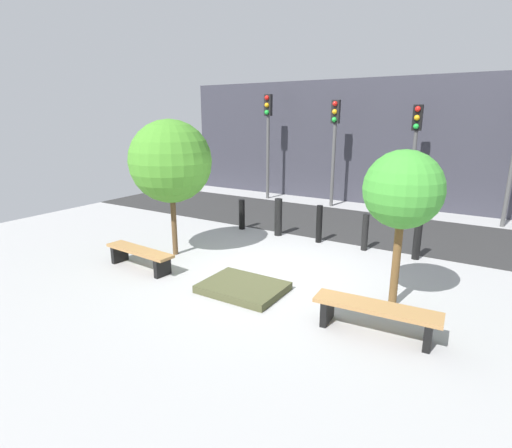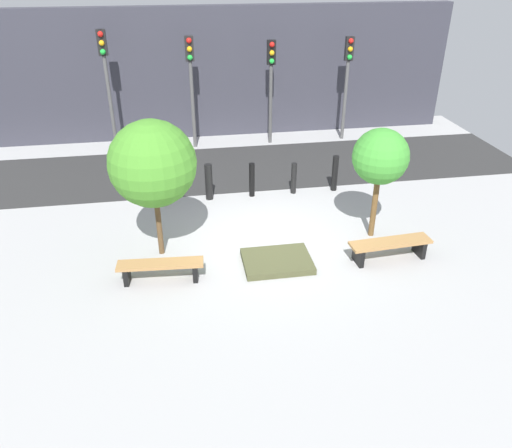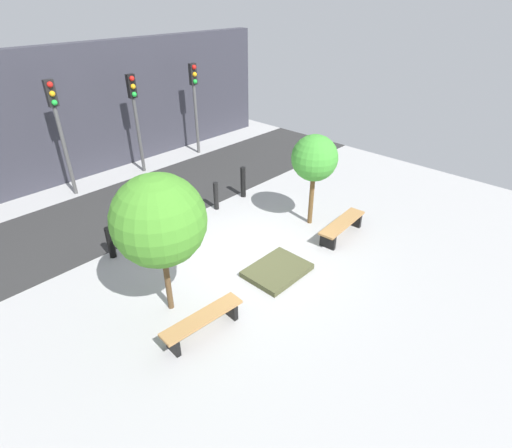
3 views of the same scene
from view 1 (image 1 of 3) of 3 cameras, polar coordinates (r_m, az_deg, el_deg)
name	(u,v)px [view 1 (image 1 of 3)]	position (r m, az deg, el deg)	size (l,w,h in m)	color
ground_plane	(266,276)	(8.20, 1.48, -7.42)	(18.00, 18.00, 0.00)	#9E9E9E
road_strip	(346,224)	(12.35, 12.76, 0.02)	(18.00, 3.72, 0.01)	#2B2B2B
building_facade	(383,143)	(15.28, 17.65, 11.00)	(16.20, 0.50, 4.45)	#33333D
bench_left	(140,255)	(8.83, -16.29, -4.21)	(1.79, 0.51, 0.43)	black
bench_right	(376,313)	(6.31, 16.74, -12.08)	(1.86, 0.57, 0.45)	black
planter_bed	(243,288)	(7.51, -1.87, -9.06)	(1.49, 1.12, 0.14)	#45472B
tree_behind_left_bench	(171,162)	(9.16, -12.11, 8.71)	(1.84, 1.84, 3.10)	brown
tree_behind_right_bench	(403,191)	(6.80, 20.27, 4.51)	(1.27, 1.27, 2.65)	brown
bollard_far_left	(242,214)	(11.43, -2.04, 1.38)	(0.17, 0.17, 0.86)	black
bollard_left	(278,217)	(10.81, 3.21, 0.99)	(0.20, 0.20, 1.02)	black
bollard_center	(319,224)	(10.32, 9.01, 0.00)	(0.15, 0.15, 0.97)	black
bollard_right	(365,232)	(9.95, 15.31, -1.15)	(0.15, 0.15, 0.90)	black
bollard_far_right	(418,237)	(9.68, 22.08, -1.76)	(0.17, 0.17, 1.03)	black
traffic_light_west	(268,128)	(15.58, 1.71, 13.51)	(0.28, 0.27, 3.94)	#4D4D4D
traffic_light_mid_west	(334,134)	(14.42, 11.14, 12.48)	(0.28, 0.27, 3.69)	#4E4E4E
traffic_light_mid_east	(415,140)	(13.71, 21.79, 11.05)	(0.28, 0.27, 3.49)	#484848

